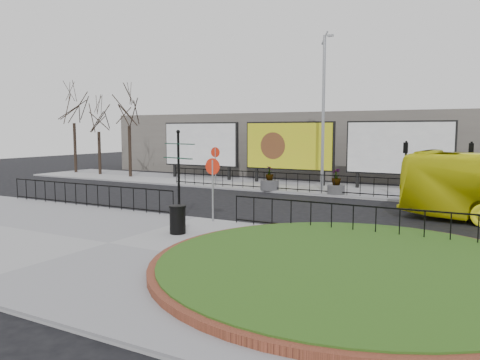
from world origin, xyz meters
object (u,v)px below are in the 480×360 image
Objects in this scene: lamp_post at (323,110)px; fingerpost_sign at (179,166)px; planter_b at (270,182)px; litter_bin at (178,219)px; planter_c at (336,185)px; billboard_mid at (289,146)px.

lamp_post is 2.59× the size of fingerpost_sign.
lamp_post reaches higher than planter_b.
planter_b is (-2.31, 12.24, -0.04)m from litter_bin.
lamp_post is 4.65m from planter_c.
fingerpost_sign is 10.59m from planter_b.
planter_b is at bearing -178.42° from planter_c.
litter_bin is at bearing -80.63° from billboard_mid.
fingerpost_sign is (-1.69, -12.00, -2.56)m from lamp_post.
planter_b is at bearing 114.52° from fingerpost_sign.
billboard_mid is 0.67× the size of lamp_post.
billboard_mid is 16.15m from litter_bin.
litter_bin is at bearing -91.65° from lamp_post.
billboard_mid is 14.04m from fingerpost_sign.
billboard_mid is 4.12m from planter_b.
planter_c is at bearing -38.58° from billboard_mid.
litter_bin is 12.47m from planter_c.
billboard_mid is 4.23m from lamp_post.
lamp_post is 12.38m from fingerpost_sign.
lamp_post is 9.43× the size of litter_bin.
planter_c reaches higher than litter_bin.
lamp_post is at bearing 100.91° from fingerpost_sign.
fingerpost_sign reaches higher than litter_bin.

